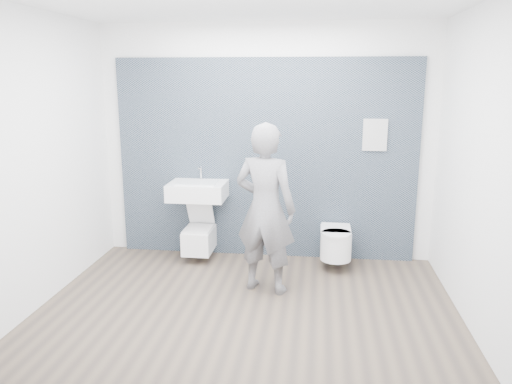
# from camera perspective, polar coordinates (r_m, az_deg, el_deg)

# --- Properties ---
(ground) EXTENTS (4.00, 4.00, 0.00)m
(ground) POSITION_cam_1_polar(r_m,az_deg,el_deg) (4.99, -0.89, -12.84)
(ground) COLOR brown
(ground) RESTS_ON ground
(room_shell) EXTENTS (4.00, 4.00, 4.00)m
(room_shell) POSITION_cam_1_polar(r_m,az_deg,el_deg) (4.51, -0.97, 7.48)
(room_shell) COLOR silver
(room_shell) RESTS_ON ground
(tile_wall) EXTENTS (3.60, 0.06, 2.40)m
(tile_wall) POSITION_cam_1_polar(r_m,az_deg,el_deg) (6.33, 1.00, -7.08)
(tile_wall) COLOR black
(tile_wall) RESTS_ON ground
(washbasin) EXTENTS (0.67, 0.50, 0.50)m
(washbasin) POSITION_cam_1_polar(r_m,az_deg,el_deg) (5.95, -6.69, 0.19)
(washbasin) COLOR white
(washbasin) RESTS_ON ground
(toilet_square) EXTENTS (0.33, 0.48, 0.62)m
(toilet_square) POSITION_cam_1_polar(r_m,az_deg,el_deg) (6.12, -6.51, -5.24)
(toilet_square) COLOR white
(toilet_square) RESTS_ON ground
(toilet_rounded) EXTENTS (0.36, 0.60, 0.33)m
(toilet_rounded) POSITION_cam_1_polar(r_m,az_deg,el_deg) (5.89, 9.09, -5.74)
(toilet_rounded) COLOR white
(toilet_rounded) RESTS_ON ground
(info_placard) EXTENTS (0.28, 0.03, 0.37)m
(info_placard) POSITION_cam_1_polar(r_m,az_deg,el_deg) (6.29, 12.71, -7.56)
(info_placard) COLOR white
(info_placard) RESTS_ON ground
(visitor) EXTENTS (0.73, 0.57, 1.75)m
(visitor) POSITION_cam_1_polar(r_m,az_deg,el_deg) (5.04, 1.08, -1.94)
(visitor) COLOR gray
(visitor) RESTS_ON ground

